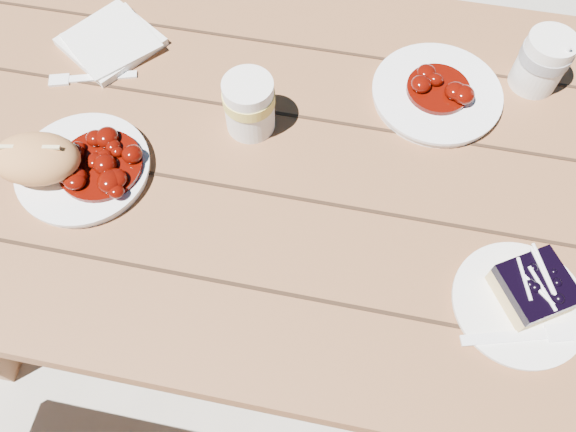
% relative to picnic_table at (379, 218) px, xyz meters
% --- Properties ---
extents(ground, '(60.00, 60.00, 0.00)m').
position_rel_picnic_table_xyz_m(ground, '(0.00, 0.00, -0.59)').
color(ground, '#A9A499').
rests_on(ground, ground).
extents(picnic_table, '(2.00, 1.55, 0.75)m').
position_rel_picnic_table_xyz_m(picnic_table, '(0.00, 0.00, 0.00)').
color(picnic_table, brown).
rests_on(picnic_table, ground).
extents(main_plate, '(0.21, 0.21, 0.02)m').
position_rel_picnic_table_xyz_m(main_plate, '(-0.49, -0.10, 0.17)').
color(main_plate, white).
rests_on(main_plate, picnic_table).
extents(goulash_stew, '(0.13, 0.13, 0.04)m').
position_rel_picnic_table_xyz_m(goulash_stew, '(-0.46, -0.09, 0.20)').
color(goulash_stew, '#530902').
rests_on(goulash_stew, main_plate).
extents(bread_roll, '(0.15, 0.11, 0.07)m').
position_rel_picnic_table_xyz_m(bread_roll, '(-0.55, -0.12, 0.21)').
color(bread_roll, tan).
rests_on(bread_roll, main_plate).
extents(dessert_plate, '(0.18, 0.18, 0.01)m').
position_rel_picnic_table_xyz_m(dessert_plate, '(0.20, -0.19, 0.17)').
color(dessert_plate, white).
rests_on(dessert_plate, picnic_table).
extents(blueberry_cake, '(0.12, 0.12, 0.05)m').
position_rel_picnic_table_xyz_m(blueberry_cake, '(0.21, -0.18, 0.20)').
color(blueberry_cake, '#E3C37C').
rests_on(blueberry_cake, dessert_plate).
extents(fork_dessert, '(0.16, 0.07, 0.00)m').
position_rel_picnic_table_xyz_m(fork_dessert, '(0.18, -0.25, 0.17)').
color(fork_dessert, white).
rests_on(fork_dessert, dessert_plate).
extents(coffee_cup, '(0.08, 0.08, 0.10)m').
position_rel_picnic_table_xyz_m(coffee_cup, '(0.22, 0.24, 0.21)').
color(coffee_cup, white).
rests_on(coffee_cup, picnic_table).
extents(napkin_stack, '(0.21, 0.21, 0.01)m').
position_rel_picnic_table_xyz_m(napkin_stack, '(-0.54, 0.18, 0.17)').
color(napkin_stack, white).
rests_on(napkin_stack, picnic_table).
extents(fork_table, '(0.16, 0.07, 0.00)m').
position_rel_picnic_table_xyz_m(fork_table, '(-0.53, 0.10, 0.16)').
color(fork_table, white).
rests_on(fork_table, picnic_table).
extents(second_plate, '(0.22, 0.22, 0.02)m').
position_rel_picnic_table_xyz_m(second_plate, '(0.06, 0.17, 0.17)').
color(second_plate, white).
rests_on(second_plate, picnic_table).
extents(second_stew, '(0.11, 0.11, 0.04)m').
position_rel_picnic_table_xyz_m(second_stew, '(0.06, 0.17, 0.20)').
color(second_stew, '#530902').
rests_on(second_stew, second_plate).
extents(second_cup, '(0.08, 0.08, 0.10)m').
position_rel_picnic_table_xyz_m(second_cup, '(-0.25, 0.05, 0.21)').
color(second_cup, white).
rests_on(second_cup, picnic_table).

